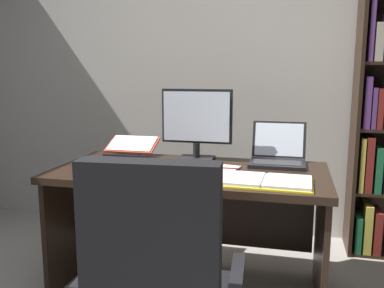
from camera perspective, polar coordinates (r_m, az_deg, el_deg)
name	(u,v)px	position (r m, az deg, el deg)	size (l,w,h in m)	color
wall_back	(225,66)	(3.35, 4.60, 10.57)	(4.87, 0.12, 2.64)	#B2ADA3
desk	(193,198)	(2.53, 0.11, -7.45)	(1.56, 0.76, 0.73)	black
monitor	(197,125)	(2.61, 0.63, 2.62)	(0.45, 0.16, 0.45)	black
laptop	(278,155)	(2.58, 11.67, -1.54)	(0.33, 0.31, 0.25)	black
keyboard	(179,173)	(2.26, -1.72, -4.03)	(0.42, 0.15, 0.02)	black
computer_mouse	(128,169)	(2.35, -8.79, -3.37)	(0.06, 0.10, 0.04)	black
reading_stand_with_book	(131,146)	(2.83, -8.29, -0.29)	(0.33, 0.26, 0.11)	black
open_binder	(264,181)	(2.14, 9.85, -5.00)	(0.49, 0.29, 0.02)	yellow
notepad	(223,169)	(2.38, 4.27, -3.48)	(0.15, 0.21, 0.01)	silver
pen	(226,168)	(2.38, 4.75, -3.30)	(0.01, 0.01, 0.14)	maroon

